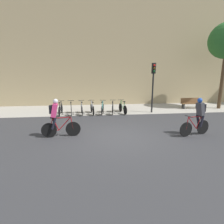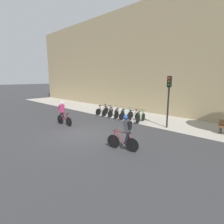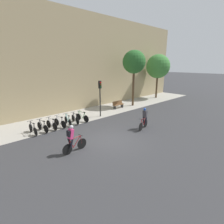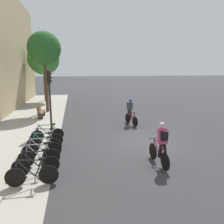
{
  "view_description": "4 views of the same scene",
  "coord_description": "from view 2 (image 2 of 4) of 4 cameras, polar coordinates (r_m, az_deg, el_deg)",
  "views": [
    {
      "loc": [
        -1.26,
        -7.59,
        2.84
      ],
      "look_at": [
        -0.14,
        2.26,
        0.71
      ],
      "focal_mm": 28.0,
      "sensor_mm": 36.0,
      "label": 1
    },
    {
      "loc": [
        8.82,
        -6.45,
        3.52
      ],
      "look_at": [
        0.25,
        2.48,
        1.11
      ],
      "focal_mm": 28.0,
      "sensor_mm": 36.0,
      "label": 2
    },
    {
      "loc": [
        -7.79,
        -8.36,
        5.29
      ],
      "look_at": [
        1.24,
        1.21,
        1.63
      ],
      "focal_mm": 28.0,
      "sensor_mm": 36.0,
      "label": 3
    },
    {
      "loc": [
        -10.52,
        3.62,
        3.81
      ],
      "look_at": [
        1.31,
        1.55,
        1.4
      ],
      "focal_mm": 35.0,
      "sensor_mm": 36.0,
      "label": 4
    }
  ],
  "objects": [
    {
      "name": "building_facade",
      "position": [
        18.16,
        15.11,
        16.76
      ],
      "size": [
        44.0,
        0.6,
        10.91
      ],
      "primitive_type": "cube",
      "color": "tan",
      "rests_on": "ground"
    },
    {
      "name": "ground",
      "position": [
        11.48,
        -9.61,
        -7.0
      ],
      "size": [
        200.0,
        200.0,
        0.0
      ],
      "primitive_type": "plane",
      "color": "#333335"
    },
    {
      "name": "traffic_light_pole",
      "position": [
        12.84,
        18.04,
        6.08
      ],
      "size": [
        0.26,
        0.3,
        3.66
      ],
      "color": "black",
      "rests_on": "ground"
    },
    {
      "name": "parked_bike_0",
      "position": [
        17.19,
        -3.2,
        0.52
      ],
      "size": [
        0.46,
        1.71,
        0.96
      ],
      "color": "black",
      "rests_on": "ground"
    },
    {
      "name": "parked_bike_4",
      "position": [
        15.16,
        4.64,
        -0.94
      ],
      "size": [
        0.46,
        1.62,
        0.96
      ],
      "color": "black",
      "rests_on": "ground"
    },
    {
      "name": "cyclist_grey",
      "position": [
        8.54,
        4.46,
        -6.56
      ],
      "size": [
        1.68,
        0.59,
        1.79
      ],
      "color": "black",
      "rests_on": "ground"
    },
    {
      "name": "parked_bike_6",
      "position": [
        14.27,
        9.36,
        -1.78
      ],
      "size": [
        0.48,
        1.68,
        0.96
      ],
      "color": "black",
      "rests_on": "ground"
    },
    {
      "name": "parked_bike_5",
      "position": [
        14.71,
        6.92,
        -1.35
      ],
      "size": [
        0.46,
        1.67,
        0.96
      ],
      "color": "black",
      "rests_on": "ground"
    },
    {
      "name": "parked_bike_1",
      "position": [
        16.65,
        -1.42,
        0.2
      ],
      "size": [
        0.46,
        1.68,
        0.96
      ],
      "color": "black",
      "rests_on": "ground"
    },
    {
      "name": "parked_bike_2",
      "position": [
        16.14,
        0.48,
        -0.15
      ],
      "size": [
        0.46,
        1.63,
        0.96
      ],
      "color": "black",
      "rests_on": "ground"
    },
    {
      "name": "kerb_strip",
      "position": [
        16.26,
        9.81,
        -1.64
      ],
      "size": [
        44.0,
        4.5,
        0.01
      ],
      "primitive_type": "cube",
      "color": "#A39E93",
      "rests_on": "ground"
    },
    {
      "name": "cyclist_pink",
      "position": [
        13.78,
        -15.84,
        -0.18
      ],
      "size": [
        1.77,
        0.46,
        1.78
      ],
      "color": "black",
      "rests_on": "ground"
    },
    {
      "name": "parked_bike_3",
      "position": [
        15.64,
        2.5,
        -0.52
      ],
      "size": [
        0.46,
        1.66,
        0.97
      ],
      "color": "black",
      "rests_on": "ground"
    }
  ]
}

